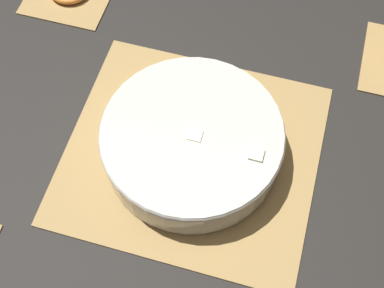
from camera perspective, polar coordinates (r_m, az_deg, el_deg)
The scene contains 3 objects.
ground_plane at distance 0.90m, azimuth -0.00°, elevation -1.04°, with size 6.00×6.00×0.00m, color black.
bamboo_mat_center at distance 0.89m, azimuth -0.00°, elevation -0.95°, with size 0.42×0.38×0.01m.
fruit_salad_bowl at distance 0.86m, azimuth 0.02°, elevation 0.28°, with size 0.29×0.29×0.07m.
Camera 1 is at (0.11, -0.40, 0.80)m, focal length 50.00 mm.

